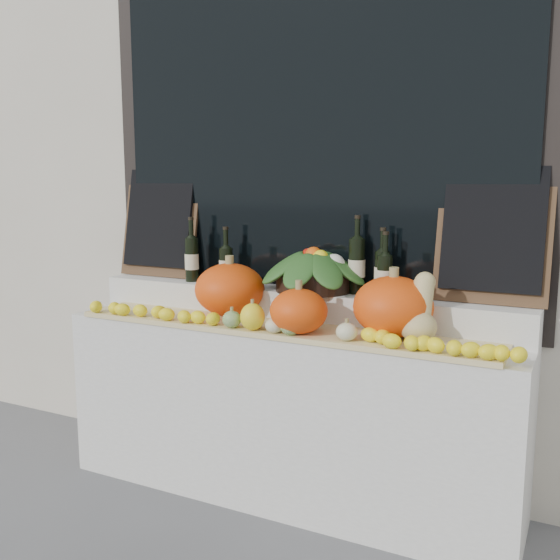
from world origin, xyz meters
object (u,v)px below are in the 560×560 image
object	(u,v)px
pumpkin_left	(230,289)
pumpkin_right	(393,306)
produce_bowl	(314,269)
butternut_squash	(420,314)
wine_bottle_tall	(357,265)

from	to	relation	value
pumpkin_left	pumpkin_right	xyz separation A→B (m)	(0.87, -0.06, 0.00)
produce_bowl	pumpkin_left	bearing A→B (deg)	-160.27
butternut_squash	wine_bottle_tall	distance (m)	0.50
butternut_squash	produce_bowl	size ratio (longest dim) A/B	0.51
pumpkin_left	pumpkin_right	size ratio (longest dim) A/B	1.01
pumpkin_right	produce_bowl	distance (m)	0.52
pumpkin_left	produce_bowl	size ratio (longest dim) A/B	0.62
wine_bottle_tall	pumpkin_left	bearing A→B (deg)	-163.53
pumpkin_left	wine_bottle_tall	size ratio (longest dim) A/B	0.94
pumpkin_left	butternut_squash	size ratio (longest dim) A/B	1.21
pumpkin_right	wine_bottle_tall	xyz separation A→B (m)	(-0.26, 0.24, 0.14)
pumpkin_left	produce_bowl	world-z (taller)	produce_bowl
produce_bowl	wine_bottle_tall	bearing A→B (deg)	10.02
pumpkin_left	produce_bowl	xyz separation A→B (m)	(0.40, 0.14, 0.11)
pumpkin_right	butternut_squash	xyz separation A→B (m)	(0.13, -0.04, -0.01)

